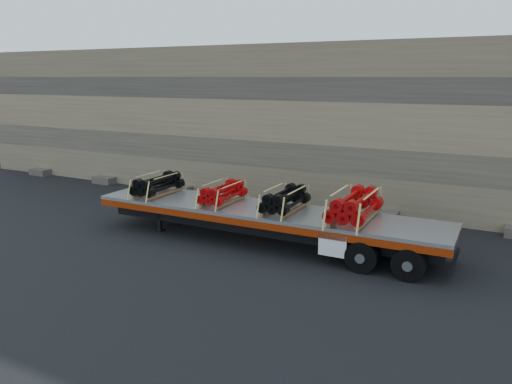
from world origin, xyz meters
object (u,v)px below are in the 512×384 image
(trailer, at_px, (263,226))
(bundle_front, at_px, (158,185))
(bundle_midrear, at_px, (285,200))
(bundle_rear, at_px, (355,207))
(bundle_midfront, at_px, (223,193))

(trailer, height_order, bundle_front, bundle_front)
(bundle_midrear, distance_m, bundle_rear, 2.36)
(trailer, bearing_deg, bundle_midfront, 180.00)
(bundle_midrear, bearing_deg, bundle_midfront, 180.00)
(bundle_front, relative_size, bundle_midrear, 0.99)
(bundle_front, height_order, bundle_rear, bundle_rear)
(trailer, relative_size, bundle_rear, 5.07)
(bundle_midfront, xyz_separation_m, bundle_midrear, (2.40, 0.03, 0.02))
(trailer, distance_m, bundle_rear, 3.34)
(bundle_front, relative_size, bundle_rear, 0.84)
(trailer, xyz_separation_m, bundle_midrear, (0.80, 0.01, 0.99))
(trailer, xyz_separation_m, bundle_front, (-4.46, -0.05, 0.99))
(trailer, relative_size, bundle_midfront, 6.44)
(bundle_front, bearing_deg, bundle_midfront, 0.00)
(trailer, distance_m, bundle_midrear, 1.27)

